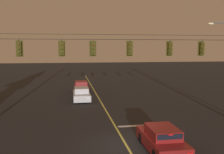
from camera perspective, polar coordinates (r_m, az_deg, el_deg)
ground_plane at (r=16.06m, az=3.16°, el=-14.61°), size 180.00×180.00×0.00m
lane_centre_stripe at (r=25.86m, az=-1.78°, el=-6.50°), size 0.14×60.00×0.01m
stop_bar_paint at (r=19.96m, az=6.23°, el=-10.42°), size 3.40×0.36×0.01m
signal_span_assembly at (r=19.36m, az=0.47°, el=1.27°), size 21.00×0.32×7.75m
traffic_light_leftmost at (r=19.30m, az=-19.51°, el=5.84°), size 0.48×0.41×1.22m
traffic_light_left_inner at (r=19.00m, az=-10.84°, el=6.08°), size 0.48×0.41×1.22m
traffic_light_centre at (r=19.07m, az=-4.13°, el=6.18°), size 0.48×0.41×1.22m
traffic_light_right_inner at (r=19.50m, az=3.95°, el=6.18°), size 0.48×0.41×1.22m
traffic_light_rightmost at (r=20.43m, az=12.48°, el=6.05°), size 0.48×0.41×1.22m
traffic_light_far_right at (r=21.51m, az=18.91°, el=5.87°), size 0.48×0.41×1.22m
car_waiting_near_lane at (r=15.32m, az=10.77°, el=-13.18°), size 1.80×4.33×1.39m
car_oncoming_lead at (r=29.23m, az=-6.64°, el=-3.76°), size 1.80×4.42×1.39m
car_oncoming_trailing at (r=34.80m, az=-6.69°, el=-2.15°), size 1.80×4.42×1.39m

